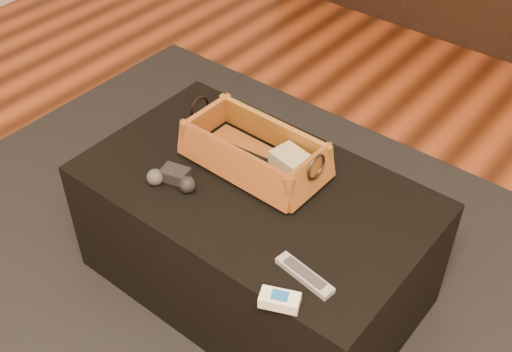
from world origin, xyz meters
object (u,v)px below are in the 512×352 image
Objects in this scene: wicker_basket at (255,153)px; cream_gadget at (280,300)px; tv_remote at (245,159)px; game_controller at (173,178)px; silver_remote at (305,275)px; ottoman at (255,237)px.

wicker_basket reaches higher than cream_gadget.
game_controller reaches higher than tv_remote.
game_controller is 0.91× the size of silver_remote.
wicker_basket reaches higher than game_controller.
tv_remote is 1.46× the size of game_controller.
ottoman is 0.42m from silver_remote.
wicker_basket is 2.82× the size of game_controller.
game_controller is 0.51m from cream_gadget.
tv_remote reaches higher than ottoman.
game_controller is 0.49m from silver_remote.
game_controller is at bearing -121.79° from wicker_basket.
ottoman is 0.25m from tv_remote.
cream_gadget is at bearing -46.47° from tv_remote.
ottoman is 0.33m from game_controller.
ottoman is at bearing -50.57° from wicker_basket.
tv_remote is 2.15× the size of cream_gadget.
cream_gadget reaches higher than silver_remote.
game_controller is (-0.11, -0.19, -0.00)m from tv_remote.
tv_remote is at bearing -144.22° from wicker_basket.
cream_gadget is (0.00, -0.10, 0.01)m from silver_remote.
game_controller reaches higher than cream_gadget.
tv_remote is at bearing 148.18° from silver_remote.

